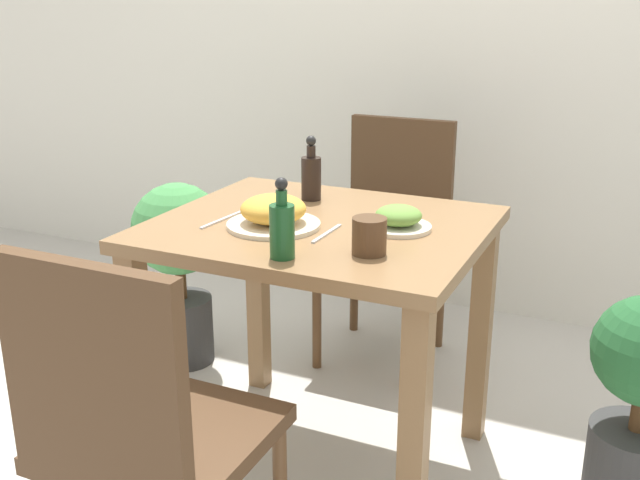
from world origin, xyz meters
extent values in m
plane|color=#B7B2A8|center=(0.00, 0.00, 0.00)|extent=(16.00, 16.00, 0.00)
cube|color=olive|center=(0.00, 0.00, 0.72)|extent=(0.87, 0.75, 0.04)
cube|color=olive|center=(-0.38, -0.32, 0.35)|extent=(0.06, 0.06, 0.70)
cube|color=olive|center=(0.38, -0.32, 0.35)|extent=(0.06, 0.06, 0.70)
cube|color=olive|center=(-0.38, 0.32, 0.35)|extent=(0.06, 0.06, 0.70)
cube|color=olive|center=(0.38, 0.32, 0.35)|extent=(0.06, 0.06, 0.70)
cube|color=#4C331E|center=(-0.07, -0.63, 0.43)|extent=(0.42, 0.42, 0.04)
cube|color=#4C331E|center=(-0.07, -0.82, 0.67)|extent=(0.40, 0.04, 0.44)
cylinder|color=brown|center=(-0.25, -0.45, 0.20)|extent=(0.03, 0.03, 0.41)
cube|color=#4C331E|center=(-0.07, 0.70, 0.43)|extent=(0.42, 0.42, 0.04)
cube|color=#4C331E|center=(-0.07, 0.89, 0.67)|extent=(0.40, 0.04, 0.44)
cylinder|color=brown|center=(-0.25, 0.52, 0.20)|extent=(0.03, 0.03, 0.41)
cylinder|color=brown|center=(0.11, 0.52, 0.20)|extent=(0.03, 0.03, 0.41)
cylinder|color=brown|center=(-0.25, 0.88, 0.20)|extent=(0.03, 0.03, 0.41)
cylinder|color=brown|center=(0.11, 0.88, 0.20)|extent=(0.03, 0.03, 0.41)
cylinder|color=beige|center=(-0.09, -0.09, 0.75)|extent=(0.25, 0.25, 0.01)
ellipsoid|color=gold|center=(-0.09, -0.09, 0.79)|extent=(0.17, 0.17, 0.07)
cylinder|color=beige|center=(0.21, 0.03, 0.75)|extent=(0.17, 0.17, 0.01)
ellipsoid|color=olive|center=(0.21, 0.03, 0.78)|extent=(0.12, 0.12, 0.05)
cylinder|color=#4C331E|center=(0.21, -0.18, 0.78)|extent=(0.08, 0.08, 0.09)
cylinder|color=black|center=(-0.12, 0.20, 0.80)|extent=(0.06, 0.06, 0.13)
cylinder|color=black|center=(-0.12, 0.20, 0.89)|extent=(0.03, 0.03, 0.04)
sphere|color=black|center=(-0.12, 0.20, 0.92)|extent=(0.03, 0.03, 0.03)
cylinder|color=#194C23|center=(0.04, -0.29, 0.80)|extent=(0.06, 0.06, 0.13)
cylinder|color=#194C23|center=(0.04, -0.29, 0.89)|extent=(0.03, 0.03, 0.04)
sphere|color=black|center=(0.04, -0.29, 0.92)|extent=(0.03, 0.03, 0.03)
cube|color=silver|center=(-0.25, -0.09, 0.74)|extent=(0.03, 0.20, 0.00)
cube|color=silver|center=(0.06, -0.09, 0.74)|extent=(0.01, 0.16, 0.00)
cylinder|color=#333333|center=(-0.73, 0.37, 0.13)|extent=(0.22, 0.22, 0.25)
cylinder|color=brown|center=(-0.73, 0.37, 0.30)|extent=(0.04, 0.04, 0.10)
sphere|color=#428947|center=(-0.73, 0.37, 0.52)|extent=(0.33, 0.33, 0.33)
cylinder|color=#333333|center=(0.84, 0.13, 0.13)|extent=(0.24, 0.24, 0.25)
cylinder|color=brown|center=(0.84, 0.13, 0.29)|extent=(0.04, 0.04, 0.08)
camera|label=1|loc=(0.80, -1.74, 1.33)|focal=42.00mm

